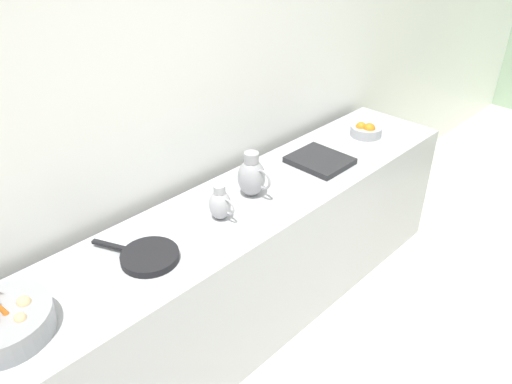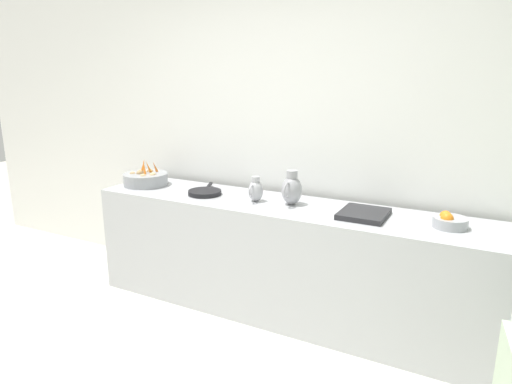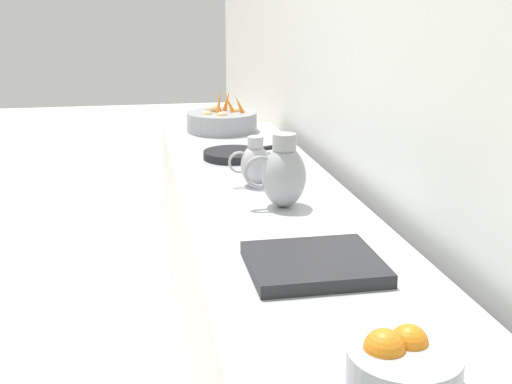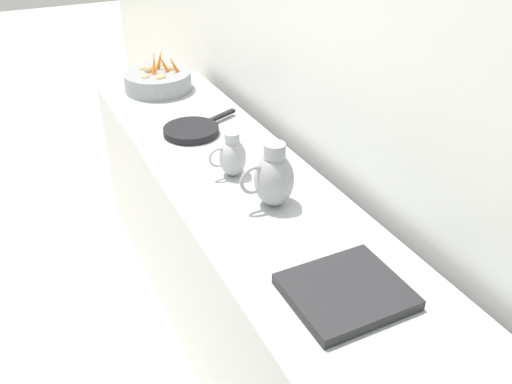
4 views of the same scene
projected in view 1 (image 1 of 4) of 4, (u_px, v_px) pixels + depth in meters
tile_wall_left at (260, 47)px, 2.90m from camera, size 0.10×8.62×3.00m
prep_counter at (252, 261)px, 2.90m from camera, size 0.62×3.06×0.86m
vegetable_colander at (1, 322)px, 1.84m from camera, size 0.38×0.38×0.22m
orange_bowl at (366, 130)px, 3.34m from camera, size 0.21×0.21×0.10m
metal_pitcher_tall at (252, 176)px, 2.66m from camera, size 0.21×0.15×0.25m
metal_pitcher_short at (220, 204)px, 2.48m from camera, size 0.16×0.11×0.19m
counter_sink_basin at (320, 160)px, 3.02m from camera, size 0.34×0.30×0.04m
skillet_on_counter at (149, 256)px, 2.23m from camera, size 0.41×0.27×0.03m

